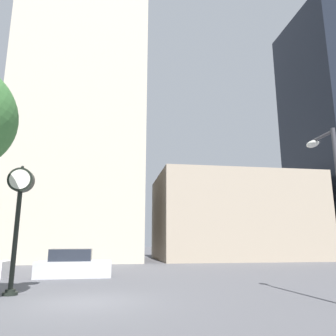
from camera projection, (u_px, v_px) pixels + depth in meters
ground_plane at (84, 302)px, 10.65m from camera, size 200.00×200.00×0.00m
building_tall_tower at (84, 100)px, 37.16m from camera, size 13.22×12.00×35.30m
building_storefront_row at (232, 218)px, 36.93m from camera, size 16.97×12.00×9.07m
street_clock at (19, 201)px, 12.82m from camera, size 0.95×0.54×4.91m
car_silver at (73, 265)px, 18.25m from camera, size 4.10×2.01×1.52m
street_lamp_right at (331, 184)px, 11.07m from camera, size 0.36×1.57×5.69m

